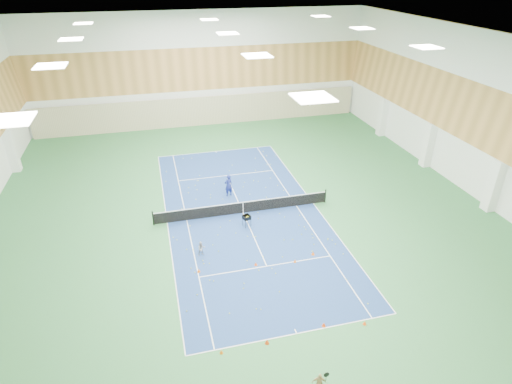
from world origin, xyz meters
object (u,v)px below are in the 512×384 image
(child_court, at_px, (202,249))
(ball_cart, at_px, (247,221))
(tennis_net, at_px, (243,207))
(coach, at_px, (229,185))
(child_apron, at_px, (319,383))

(child_court, bearing_deg, ball_cart, 23.60)
(tennis_net, xyz_separation_m, ball_cart, (-0.16, -1.76, -0.11))
(coach, height_order, child_court, coach)
(coach, relative_size, child_apron, 1.71)
(child_apron, bearing_deg, child_court, 125.45)
(coach, bearing_deg, child_court, 49.54)
(tennis_net, bearing_deg, child_apron, -90.60)
(tennis_net, distance_m, coach, 2.95)
(child_court, distance_m, child_apron, 11.39)
(child_apron, bearing_deg, tennis_net, 107.06)
(child_court, relative_size, child_apron, 0.94)
(coach, xyz_separation_m, child_apron, (0.34, -18.03, -0.37))
(coach, bearing_deg, ball_cart, 77.33)
(tennis_net, bearing_deg, child_court, -130.22)
(child_apron, bearing_deg, ball_cart, 107.65)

